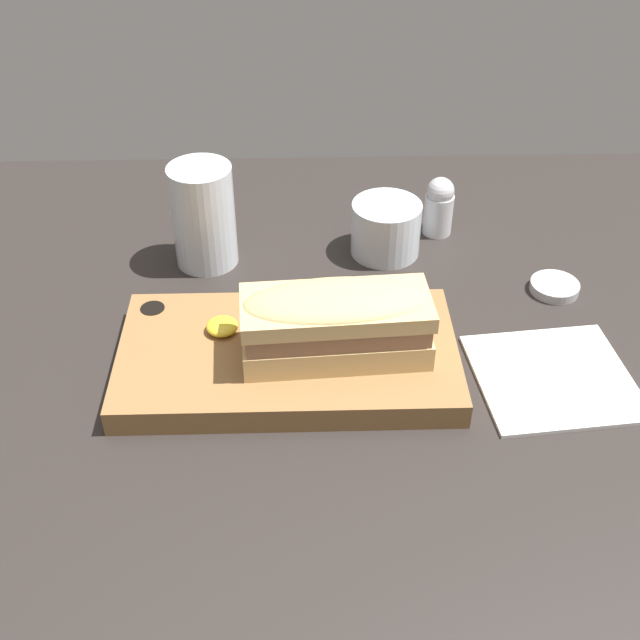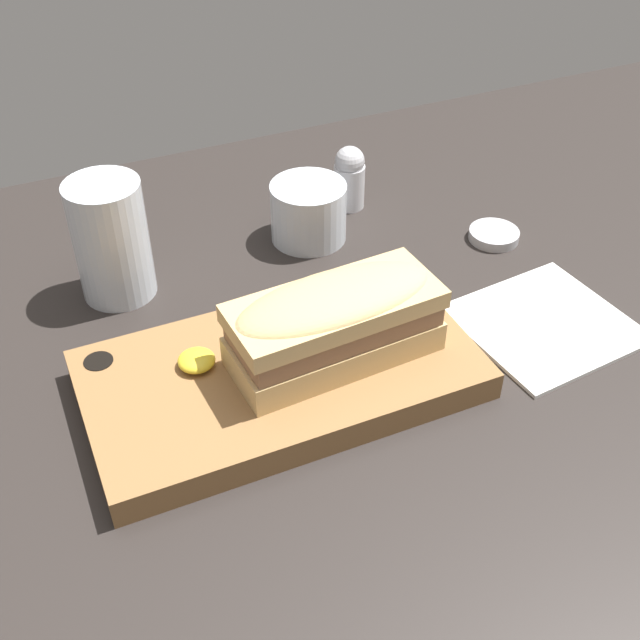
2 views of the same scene
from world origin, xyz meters
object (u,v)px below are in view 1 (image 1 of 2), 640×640
at_px(salt_shaker, 439,206).
at_px(condiment_dish, 554,287).
at_px(sandwich, 336,320).
at_px(napkin, 553,377).
at_px(serving_board, 288,356).
at_px(water_glass, 204,222).
at_px(wine_glass, 386,231).

xyz_separation_m(salt_shaker, condiment_dish, (0.11, -0.13, -0.03)).
xyz_separation_m(sandwich, condiment_dish, (0.25, 0.13, -0.06)).
bearing_deg(napkin, serving_board, 174.37).
bearing_deg(water_glass, serving_board, -63.68).
bearing_deg(wine_glass, napkin, -57.97).
height_order(sandwich, water_glass, water_glass).
relative_size(napkin, condiment_dish, 3.00).
relative_size(wine_glass, napkin, 0.50).
distance_m(wine_glass, salt_shaker, 0.08).
distance_m(sandwich, water_glass, 0.25).
height_order(serving_board, condiment_dish, serving_board).
distance_m(water_glass, salt_shaker, 0.29).
relative_size(serving_board, napkin, 2.03).
bearing_deg(water_glass, wine_glass, 3.57).
bearing_deg(napkin, wine_glass, 122.03).
bearing_deg(napkin, salt_shaker, 105.55).
height_order(water_glass, condiment_dish, water_glass).
bearing_deg(salt_shaker, water_glass, -168.83).
bearing_deg(condiment_dish, serving_board, -158.20).
xyz_separation_m(wine_glass, salt_shaker, (0.07, 0.04, 0.01)).
bearing_deg(salt_shaker, condiment_dish, -48.17).
height_order(napkin, salt_shaker, salt_shaker).
distance_m(serving_board, wine_glass, 0.24).
bearing_deg(condiment_dish, sandwich, -152.82).
height_order(serving_board, wine_glass, wine_glass).
bearing_deg(serving_board, water_glass, 116.32).
bearing_deg(sandwich, serving_board, 168.17).
relative_size(serving_board, water_glass, 2.73).
bearing_deg(serving_board, wine_glass, 60.59).
height_order(serving_board, salt_shaker, salt_shaker).
bearing_deg(serving_board, condiment_dish, 21.80).
xyz_separation_m(napkin, salt_shaker, (-0.08, 0.27, 0.04)).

